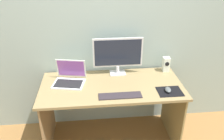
% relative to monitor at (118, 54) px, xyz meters
% --- Properties ---
extents(ground_plane, '(8.00, 8.00, 0.00)m').
position_rel_monitor_xyz_m(ground_plane, '(-0.10, -0.25, -1.00)').
color(ground_plane, olive).
extents(wall_back, '(6.00, 0.04, 2.50)m').
position_rel_monitor_xyz_m(wall_back, '(-0.10, 0.15, 0.25)').
color(wall_back, '#98AAA6').
rests_on(wall_back, ground_plane).
extents(desk, '(1.51, 0.70, 0.76)m').
position_rel_monitor_xyz_m(desk, '(-0.10, -0.25, -0.39)').
color(desk, '#8F784F').
rests_on(desk, ground_plane).
extents(monitor, '(0.56, 0.14, 0.43)m').
position_rel_monitor_xyz_m(monitor, '(0.00, 0.00, 0.00)').
color(monitor, silver).
rests_on(monitor, desk).
extents(speaker_right, '(0.08, 0.08, 0.17)m').
position_rel_monitor_xyz_m(speaker_right, '(0.57, 0.01, -0.15)').
color(speaker_right, white).
rests_on(speaker_right, desk).
extents(laptop, '(0.37, 0.33, 0.24)m').
position_rel_monitor_xyz_m(laptop, '(-0.54, -0.16, -0.19)').
color(laptop, white).
rests_on(laptop, desk).
extents(keyboard_external, '(0.42, 0.11, 0.01)m').
position_rel_monitor_xyz_m(keyboard_external, '(-0.03, -0.47, -0.23)').
color(keyboard_external, '#2D262C').
rests_on(keyboard_external, desk).
extents(mousepad, '(0.25, 0.20, 0.00)m').
position_rel_monitor_xyz_m(mousepad, '(0.48, -0.44, -0.24)').
color(mousepad, black).
rests_on(mousepad, desk).
extents(mouse, '(0.07, 0.11, 0.04)m').
position_rel_monitor_xyz_m(mouse, '(0.46, -0.44, -0.22)').
color(mouse, '#505558').
rests_on(mouse, mousepad).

